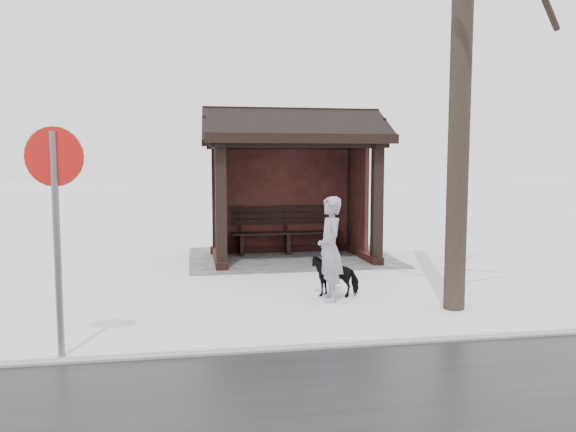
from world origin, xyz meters
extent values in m
plane|color=silver|center=(0.00, 0.00, 0.00)|extent=(120.00, 120.00, 0.00)
cube|color=gray|center=(0.00, 5.50, 0.01)|extent=(120.00, 0.15, 0.06)
cube|color=gray|center=(0.00, -0.20, 0.01)|extent=(4.20, 3.20, 0.02)
cube|color=#3B1B15|center=(0.00, -0.90, 0.08)|extent=(3.30, 0.22, 0.16)
cube|color=#3B1B15|center=(-1.50, 0.00, 0.08)|extent=(0.22, 2.10, 0.16)
cube|color=#3B1B15|center=(1.50, 0.00, 0.08)|extent=(0.22, 2.10, 0.16)
cube|color=black|center=(-1.50, 0.90, 1.15)|extent=(0.20, 0.20, 2.30)
cube|color=black|center=(1.50, 0.90, 1.15)|extent=(0.20, 0.20, 2.30)
cube|color=black|center=(-1.50, -0.90, 1.15)|extent=(0.20, 0.20, 2.30)
cube|color=black|center=(1.50, -0.90, 1.15)|extent=(0.20, 0.20, 2.30)
cube|color=black|center=(0.00, -0.90, 1.23)|extent=(2.80, 0.08, 2.14)
cube|color=black|center=(-1.50, -0.31, 1.23)|extent=(0.08, 1.17, 2.14)
cube|color=black|center=(1.50, -0.31, 1.23)|extent=(0.08, 1.17, 2.14)
cube|color=black|center=(0.00, 0.90, 2.36)|extent=(3.40, 0.20, 0.18)
cube|color=black|center=(0.00, -0.90, 2.36)|extent=(3.40, 0.20, 0.18)
imported|color=gray|center=(0.07, 3.47, 0.76)|extent=(0.36, 0.55, 1.52)
imported|color=black|center=(-0.08, 3.19, 0.30)|extent=(0.77, 0.49, 0.60)
cylinder|color=slate|center=(3.39, 5.30, 1.16)|extent=(0.07, 0.07, 2.32)
cylinder|color=red|center=(3.39, 5.28, 2.07)|extent=(0.60, 0.15, 0.61)
cylinder|color=white|center=(3.39, 5.26, 2.07)|extent=(0.46, 0.12, 0.46)
camera|label=1|loc=(2.03, 11.25, 2.03)|focal=35.00mm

